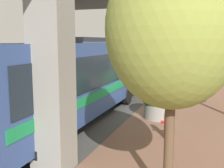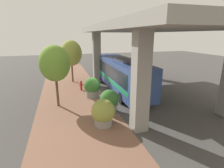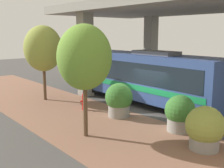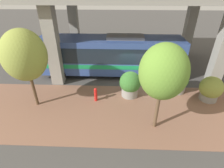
# 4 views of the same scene
# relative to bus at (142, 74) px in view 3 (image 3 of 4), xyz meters

# --- Properties ---
(ground_plane) EXTENTS (80.00, 80.00, 0.00)m
(ground_plane) POSITION_rel_bus_xyz_m (-2.10, -1.99, -1.92)
(ground_plane) COLOR #474442
(ground_plane) RESTS_ON ground
(sidewalk_strip) EXTENTS (6.00, 40.00, 0.02)m
(sidewalk_strip) POSITION_rel_bus_xyz_m (-5.10, -1.99, -1.91)
(sidewalk_strip) COLOR #845B47
(sidewalk_strip) RESTS_ON ground
(overpass) EXTENTS (9.40, 20.44, 6.67)m
(overpass) POSITION_rel_bus_xyz_m (1.90, -1.99, 3.96)
(overpass) COLOR gray
(overpass) RESTS_ON ground
(bus) EXTENTS (2.75, 11.98, 3.53)m
(bus) POSITION_rel_bus_xyz_m (0.00, 0.00, 0.00)
(bus) COLOR #334C8C
(bus) RESTS_ON ground
(fire_hydrant) EXTENTS (0.45, 0.22, 1.05)m
(fire_hydrant) POSITION_rel_bus_xyz_m (-4.06, 0.86, -1.39)
(fire_hydrant) COLOR red
(fire_hydrant) RESTS_ON ground
(planter_front) EXTENTS (1.54, 1.54, 1.91)m
(planter_front) POSITION_rel_bus_xyz_m (-3.31, -1.55, -0.95)
(planter_front) COLOR gray
(planter_front) RESTS_ON ground
(planter_middle) EXTENTS (1.43, 1.43, 1.76)m
(planter_middle) POSITION_rel_bus_xyz_m (-2.64, -5.16, -1.04)
(planter_middle) COLOR gray
(planter_middle) RESTS_ON ground
(planter_back) EXTENTS (1.55, 1.55, 1.79)m
(planter_back) POSITION_rel_bus_xyz_m (-3.61, -7.11, -1.03)
(planter_back) COLOR gray
(planter_back) RESTS_ON ground
(street_tree_near) EXTENTS (2.60, 2.60, 5.15)m
(street_tree_near) POSITION_rel_bus_xyz_m (-4.64, 4.83, 1.66)
(street_tree_near) COLOR brown
(street_tree_near) RESTS_ON ground
(street_tree_far) EXTENTS (2.39, 2.39, 5.02)m
(street_tree_far) POSITION_rel_bus_xyz_m (-6.43, -2.85, 1.65)
(street_tree_far) COLOR brown
(street_tree_far) RESTS_ON ground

